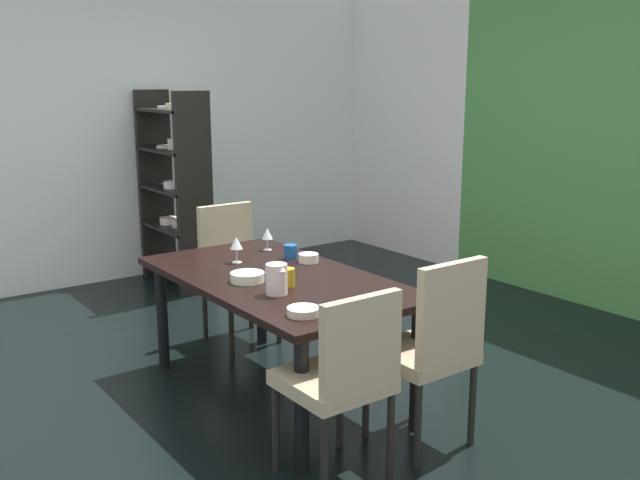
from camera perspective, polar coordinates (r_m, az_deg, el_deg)
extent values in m
cube|color=black|center=(4.61, -3.00, -10.61)|extent=(5.64, 5.71, 0.02)
cube|color=silver|center=(7.52, 6.71, 9.20)|extent=(1.75, 0.10, 2.72)
cube|color=silver|center=(6.74, -16.37, 8.37)|extent=(0.10, 5.71, 2.72)
cube|color=black|center=(4.07, -3.50, -3.14)|extent=(1.75, 0.94, 0.04)
cylinder|color=black|center=(4.99, -4.72, -4.48)|extent=(0.07, 0.07, 0.69)
cylinder|color=black|center=(3.84, 7.76, -10.00)|extent=(0.07, 0.07, 0.69)
cylinder|color=black|center=(4.67, -12.51, -5.99)|extent=(0.07, 0.07, 0.69)
cylinder|color=black|center=(3.40, -1.48, -12.96)|extent=(0.07, 0.07, 0.69)
cube|color=tan|center=(3.31, 1.02, -11.22)|extent=(0.44, 0.44, 0.07)
cube|color=tan|center=(3.08, 3.32, -8.58)|extent=(0.05, 0.42, 0.45)
cylinder|color=black|center=(3.47, -3.55, -14.76)|extent=(0.04, 0.04, 0.44)
cylinder|color=black|center=(3.66, 1.58, -13.15)|extent=(0.04, 0.04, 0.44)
cylinder|color=black|center=(3.19, 0.34, -17.33)|extent=(0.04, 0.04, 0.44)
cylinder|color=black|center=(3.40, 5.66, -15.35)|extent=(0.04, 0.04, 0.44)
cube|color=tan|center=(5.00, -6.36, -2.93)|extent=(0.44, 0.44, 0.07)
cube|color=tan|center=(5.11, -7.55, 0.17)|extent=(0.05, 0.42, 0.48)
cylinder|color=black|center=(5.02, -3.31, -5.86)|extent=(0.04, 0.04, 0.44)
cylinder|color=black|center=(4.83, -7.11, -6.68)|extent=(0.04, 0.04, 0.44)
cylinder|color=black|center=(5.33, -5.55, -4.79)|extent=(0.04, 0.04, 0.44)
cylinder|color=black|center=(5.15, -9.20, -5.51)|extent=(0.04, 0.04, 0.44)
cube|color=tan|center=(3.65, 8.01, -9.03)|extent=(0.44, 0.44, 0.07)
cube|color=tan|center=(3.43, 10.48, -5.97)|extent=(0.05, 0.42, 0.52)
cylinder|color=black|center=(3.76, 3.69, -12.46)|extent=(0.04, 0.04, 0.44)
cylinder|color=black|center=(3.99, 7.95, -10.98)|extent=(0.04, 0.04, 0.44)
cylinder|color=black|center=(3.51, 7.81, -14.50)|extent=(0.04, 0.04, 0.44)
cylinder|color=black|center=(3.76, 12.08, -12.74)|extent=(0.04, 0.04, 0.44)
cube|color=black|center=(6.81, -13.01, 4.36)|extent=(0.05, 0.32, 1.73)
cube|color=black|center=(6.09, -10.00, 3.54)|extent=(0.05, 0.32, 1.73)
cube|color=black|center=(6.59, -11.32, -1.97)|extent=(0.82, 0.32, 0.02)
cylinder|color=white|center=(6.58, -11.31, -1.77)|extent=(0.16, 0.16, 0.02)
cylinder|color=white|center=(6.63, -11.57, -1.50)|extent=(0.10, 0.10, 0.06)
cube|color=black|center=(6.51, -11.45, 0.97)|extent=(0.82, 0.32, 0.02)
cylinder|color=#FBE3CE|center=(6.63, -12.01, 1.53)|extent=(0.16, 0.16, 0.06)
cylinder|color=silver|center=(6.45, -11.26, 1.31)|extent=(0.11, 0.11, 0.07)
cube|color=black|center=(6.45, -11.59, 3.98)|extent=(0.82, 0.32, 0.02)
cylinder|color=white|center=(6.45, -11.64, 4.36)|extent=(0.17, 0.17, 0.06)
cube|color=black|center=(6.41, -11.73, 7.03)|extent=(0.82, 0.32, 0.02)
cylinder|color=beige|center=(6.52, -12.23, 7.32)|extent=(0.17, 0.17, 0.02)
cylinder|color=beige|center=(6.36, -11.57, 7.53)|extent=(0.12, 0.12, 0.09)
cube|color=black|center=(6.38, -11.87, 10.11)|extent=(0.82, 0.32, 0.02)
cylinder|color=white|center=(6.47, -12.27, 10.34)|extent=(0.14, 0.14, 0.02)
cylinder|color=beige|center=(6.36, -11.80, 10.44)|extent=(0.11, 0.11, 0.05)
cylinder|color=silver|center=(4.37, -6.67, -1.79)|extent=(0.06, 0.06, 0.00)
cylinder|color=silver|center=(4.36, -6.68, -1.23)|extent=(0.01, 0.01, 0.08)
cone|color=silver|center=(4.34, -6.71, -0.23)|extent=(0.08, 0.08, 0.07)
cylinder|color=silver|center=(4.67, -4.22, -0.79)|extent=(0.06, 0.06, 0.00)
cylinder|color=silver|center=(4.66, -4.22, -0.34)|extent=(0.01, 0.01, 0.07)
cone|color=silver|center=(4.64, -4.24, 0.53)|extent=(0.07, 0.07, 0.07)
cylinder|color=white|center=(3.96, -5.83, -2.96)|extent=(0.19, 0.19, 0.05)
cylinder|color=beige|center=(3.39, -1.34, -5.73)|extent=(0.16, 0.16, 0.04)
cylinder|color=white|center=(4.35, -0.93, -1.45)|extent=(0.12, 0.12, 0.05)
cylinder|color=#B88F1B|center=(3.85, -2.64, -3.00)|extent=(0.08, 0.08, 0.10)
cylinder|color=#1B4F91|center=(4.45, -2.38, -0.92)|extent=(0.08, 0.08, 0.09)
cylinder|color=#F4D9D0|center=(3.70, -3.49, -3.14)|extent=(0.11, 0.11, 0.16)
cone|color=#F4D9D0|center=(3.64, -3.07, -2.29)|extent=(0.04, 0.04, 0.03)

